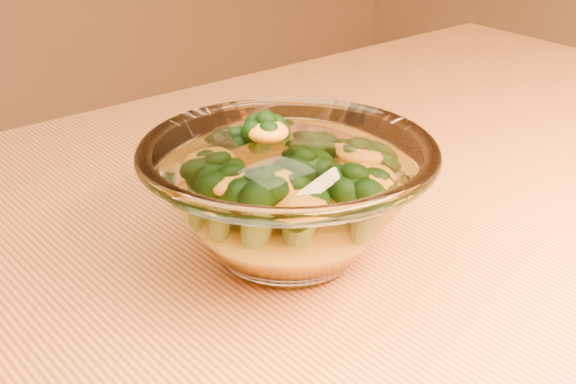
% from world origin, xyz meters
% --- Properties ---
extents(table, '(1.20, 0.80, 0.75)m').
position_xyz_m(table, '(0.00, 0.00, 0.65)').
color(table, '#D27D3F').
rests_on(table, ground).
extents(glass_bowl, '(0.20, 0.20, 0.09)m').
position_xyz_m(glass_bowl, '(-0.03, 0.04, 0.80)').
color(glass_bowl, white).
rests_on(glass_bowl, table).
extents(cheese_sauce, '(0.11, 0.11, 0.03)m').
position_xyz_m(cheese_sauce, '(-0.03, 0.04, 0.78)').
color(cheese_sauce, '#F5A214').
rests_on(cheese_sauce, glass_bowl).
extents(broccoli_heap, '(0.13, 0.14, 0.07)m').
position_xyz_m(broccoli_heap, '(-0.03, 0.04, 0.81)').
color(broccoli_heap, black).
rests_on(broccoli_heap, cheese_sauce).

